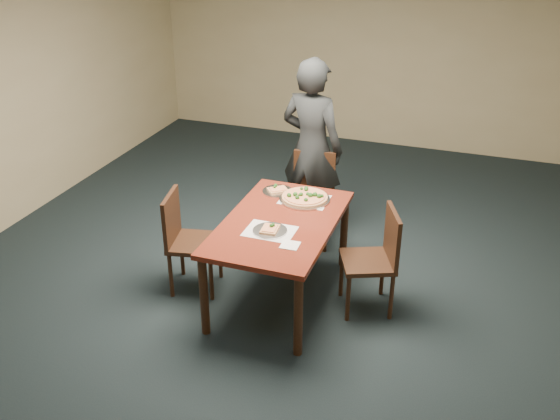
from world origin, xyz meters
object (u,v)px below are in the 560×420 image
(dining_table, at_px, (280,230))
(chair_right, at_px, (377,255))
(chair_left, at_px, (185,236))
(slice_plate_near, at_px, (270,230))
(diner, at_px, (312,148))
(slice_plate_far, at_px, (278,190))
(chair_far, at_px, (312,192))
(pizza_pan, at_px, (305,197))

(dining_table, relative_size, chair_right, 1.65)
(dining_table, height_order, chair_left, chair_left)
(slice_plate_near, bearing_deg, dining_table, 85.70)
(chair_right, xyz_separation_m, diner, (-0.93, 1.17, 0.40))
(diner, distance_m, slice_plate_far, 0.78)
(diner, xyz_separation_m, slice_plate_near, (0.10, -1.49, -0.15))
(diner, relative_size, slice_plate_near, 6.51)
(dining_table, bearing_deg, chair_left, -171.34)
(chair_right, xyz_separation_m, slice_plate_far, (-1.02, 0.41, 0.25))
(chair_far, bearing_deg, slice_plate_far, -113.02)
(chair_far, height_order, slice_plate_near, chair_far)
(dining_table, height_order, pizza_pan, pizza_pan)
(chair_left, bearing_deg, dining_table, -93.41)
(chair_left, relative_size, slice_plate_far, 3.25)
(chair_left, distance_m, diner, 1.63)
(diner, xyz_separation_m, slice_plate_far, (-0.09, -0.76, -0.15))
(dining_table, relative_size, pizza_pan, 3.31)
(dining_table, xyz_separation_m, diner, (-0.12, 1.29, 0.25))
(pizza_pan, bearing_deg, slice_plate_near, -97.69)
(pizza_pan, distance_m, slice_plate_far, 0.30)
(pizza_pan, relative_size, slice_plate_near, 1.62)
(diner, relative_size, pizza_pan, 4.03)
(slice_plate_near, height_order, slice_plate_far, same)
(diner, bearing_deg, dining_table, 107.55)
(chair_right, height_order, slice_plate_near, chair_right)
(chair_right, relative_size, slice_plate_near, 3.25)
(pizza_pan, distance_m, slice_plate_near, 0.66)
(dining_table, xyz_separation_m, slice_plate_far, (-0.21, 0.53, 0.10))
(chair_far, bearing_deg, slice_plate_near, -95.75)
(chair_far, relative_size, diner, 0.50)
(slice_plate_near, xyz_separation_m, slice_plate_far, (-0.20, 0.73, -0.00))
(dining_table, xyz_separation_m, chair_right, (0.81, 0.12, -0.14))
(dining_table, height_order, slice_plate_far, slice_plate_far)
(slice_plate_near, bearing_deg, chair_right, 21.05)
(chair_far, xyz_separation_m, pizza_pan, (0.12, -0.65, 0.26))
(diner, bearing_deg, chair_far, 122.90)
(dining_table, distance_m, chair_left, 0.85)
(pizza_pan, bearing_deg, slice_plate_far, 164.57)
(chair_left, bearing_deg, slice_plate_near, -107.07)
(dining_table, xyz_separation_m, slice_plate_near, (-0.01, -0.20, 0.11))
(diner, height_order, pizza_pan, diner)
(chair_far, distance_m, pizza_pan, 0.71)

